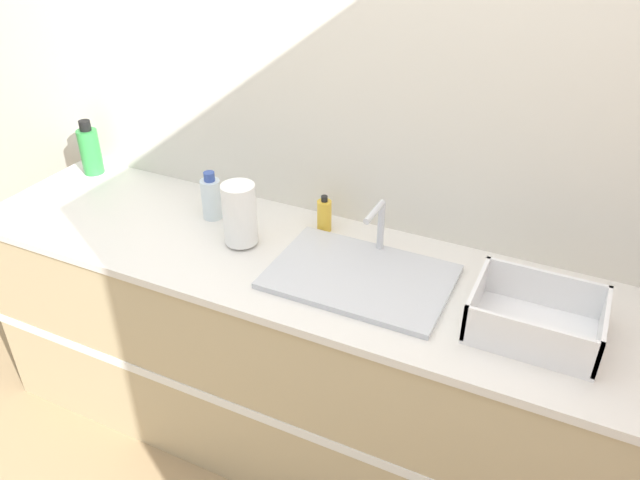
{
  "coord_description": "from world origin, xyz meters",
  "views": [
    {
      "loc": [
        0.85,
        -1.27,
        2.1
      ],
      "look_at": [
        0.09,
        0.3,
        1.02
      ],
      "focal_mm": 35.0,
      "sensor_mm": 36.0,
      "label": 1
    }
  ],
  "objects_px": {
    "bottle_green": "(90,150)",
    "bottle_clear": "(211,198)",
    "soap_dispenser": "(324,215)",
    "paper_towel_roll": "(240,214)",
    "sink": "(361,275)",
    "dish_rack": "(535,320)"
  },
  "relations": [
    {
      "from": "dish_rack",
      "to": "bottle_clear",
      "type": "distance_m",
      "value": 1.25
    },
    {
      "from": "sink",
      "to": "bottle_green",
      "type": "xyz_separation_m",
      "value": [
        -1.37,
        0.24,
        0.09
      ]
    },
    {
      "from": "dish_rack",
      "to": "bottle_clear",
      "type": "xyz_separation_m",
      "value": [
        -1.23,
        0.17,
        0.04
      ]
    },
    {
      "from": "paper_towel_roll",
      "to": "bottle_clear",
      "type": "bearing_deg",
      "value": 150.09
    },
    {
      "from": "paper_towel_roll",
      "to": "bottle_green",
      "type": "relative_size",
      "value": 0.98
    },
    {
      "from": "bottle_green",
      "to": "bottle_clear",
      "type": "distance_m",
      "value": 0.7
    },
    {
      "from": "sink",
      "to": "soap_dispenser",
      "type": "bearing_deg",
      "value": 136.32
    },
    {
      "from": "paper_towel_roll",
      "to": "sink",
      "type": "bearing_deg",
      "value": -2.07
    },
    {
      "from": "sink",
      "to": "bottle_clear",
      "type": "relative_size",
      "value": 3.11
    },
    {
      "from": "bottle_green",
      "to": "bottle_clear",
      "type": "height_order",
      "value": "bottle_green"
    },
    {
      "from": "bottle_green",
      "to": "soap_dispenser",
      "type": "bearing_deg",
      "value": -0.33
    },
    {
      "from": "sink",
      "to": "paper_towel_roll",
      "type": "distance_m",
      "value": 0.48
    },
    {
      "from": "paper_towel_roll",
      "to": "soap_dispenser",
      "type": "xyz_separation_m",
      "value": [
        0.23,
        0.21,
        -0.06
      ]
    },
    {
      "from": "sink",
      "to": "dish_rack",
      "type": "distance_m",
      "value": 0.56
    },
    {
      "from": "soap_dispenser",
      "to": "bottle_clear",
      "type": "bearing_deg",
      "value": -167.04
    },
    {
      "from": "paper_towel_roll",
      "to": "dish_rack",
      "type": "distance_m",
      "value": 1.04
    },
    {
      "from": "sink",
      "to": "paper_towel_roll",
      "type": "height_order",
      "value": "paper_towel_roll"
    },
    {
      "from": "bottle_green",
      "to": "soap_dispenser",
      "type": "distance_m",
      "value": 1.13
    },
    {
      "from": "paper_towel_roll",
      "to": "bottle_clear",
      "type": "relative_size",
      "value": 1.23
    },
    {
      "from": "bottle_green",
      "to": "bottle_clear",
      "type": "xyz_separation_m",
      "value": [
        0.7,
        -0.11,
        -0.02
      ]
    },
    {
      "from": "dish_rack",
      "to": "soap_dispenser",
      "type": "distance_m",
      "value": 0.85
    },
    {
      "from": "sink",
      "to": "bottle_clear",
      "type": "distance_m",
      "value": 0.69
    }
  ]
}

